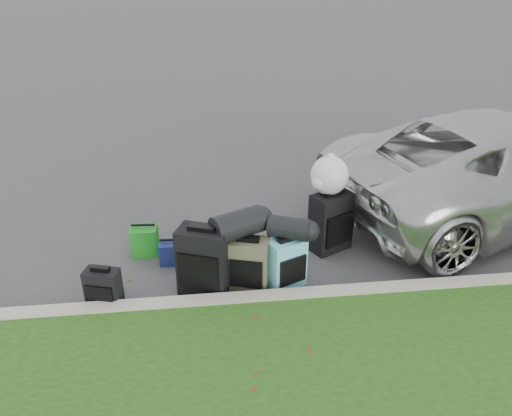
{
  "coord_description": "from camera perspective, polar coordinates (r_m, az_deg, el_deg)",
  "views": [
    {
      "loc": [
        -0.72,
        -5.16,
        3.26
      ],
      "look_at": [
        -0.1,
        0.2,
        0.55
      ],
      "focal_mm": 35.0,
      "sensor_mm": 36.0,
      "label": 1
    }
  ],
  "objects": [
    {
      "name": "suitcase_large_black_right",
      "position": [
        6.16,
        8.54,
        -1.59
      ],
      "size": [
        0.58,
        0.49,
        0.74
      ],
      "primitive_type": "cube",
      "rotation": [
        0.0,
        0.0,
        0.48
      ],
      "color": "black",
      "rests_on": "ground"
    },
    {
      "name": "suitcase_large_black_left",
      "position": [
        5.35,
        -5.98,
        -6.04
      ],
      "size": [
        0.6,
        0.49,
        0.76
      ],
      "primitive_type": "cube",
      "rotation": [
        0.0,
        0.0,
        -0.38
      ],
      "color": "black",
      "rests_on": "ground"
    },
    {
      "name": "ground",
      "position": [
        6.14,
        1.15,
        -5.38
      ],
      "size": [
        120.0,
        120.0,
        0.0
      ],
      "primitive_type": "plane",
      "color": "#383535",
      "rests_on": "ground"
    },
    {
      "name": "tote_green",
      "position": [
        6.23,
        -12.6,
        -3.67
      ],
      "size": [
        0.33,
        0.27,
        0.36
      ],
      "primitive_type": "cube",
      "rotation": [
        0.0,
        0.0,
        -0.05
      ],
      "color": "#1C801D",
      "rests_on": "ground"
    },
    {
      "name": "suv",
      "position": [
        7.71,
        27.03,
        4.36
      ],
      "size": [
        5.5,
        3.43,
        1.42
      ],
      "primitive_type": "imported",
      "rotation": [
        0.0,
        0.0,
        1.8
      ],
      "color": "#B7B7B2",
      "rests_on": "ground"
    },
    {
      "name": "suitcase_teal",
      "position": [
        5.47,
        3.48,
        -6.29
      ],
      "size": [
        0.46,
        0.38,
        0.57
      ],
      "primitive_type": "cube",
      "rotation": [
        0.0,
        0.0,
        0.42
      ],
      "color": "#509FB0",
      "rests_on": "ground"
    },
    {
      "name": "suitcase_small_black",
      "position": [
        5.42,
        -17.04,
        -8.8
      ],
      "size": [
        0.39,
        0.28,
        0.44
      ],
      "primitive_type": "cube",
      "rotation": [
        0.0,
        0.0,
        -0.27
      ],
      "color": "black",
      "rests_on": "ground"
    },
    {
      "name": "trash_bag",
      "position": [
        5.94,
        8.39,
        3.7
      ],
      "size": [
        0.45,
        0.45,
        0.45
      ],
      "primitive_type": "sphere",
      "color": "silver",
      "rests_on": "suitcase_large_black_right"
    },
    {
      "name": "suitcase_olive",
      "position": [
        5.42,
        -0.86,
        -6.45
      ],
      "size": [
        0.49,
        0.38,
        0.59
      ],
      "primitive_type": "cube",
      "rotation": [
        0.0,
        0.0,
        -0.29
      ],
      "color": "#423F2C",
      "rests_on": "ground"
    },
    {
      "name": "tote_navy",
      "position": [
        6.01,
        -9.74,
        -5.07
      ],
      "size": [
        0.26,
        0.21,
        0.27
      ],
      "primitive_type": "cube",
      "rotation": [
        0.0,
        0.0,
        -0.03
      ],
      "color": "navy",
      "rests_on": "ground"
    },
    {
      "name": "curb",
      "position": [
        5.28,
        2.62,
        -10.41
      ],
      "size": [
        120.0,
        0.18,
        0.15
      ],
      "primitive_type": "cube",
      "color": "#9E937F",
      "rests_on": "ground"
    },
    {
      "name": "duffel_right",
      "position": [
        5.31,
        3.78,
        -2.3
      ],
      "size": [
        0.5,
        0.39,
        0.24
      ],
      "primitive_type": "cylinder",
      "rotation": [
        0.0,
        1.57,
        -0.4
      ],
      "color": "black",
      "rests_on": "suitcase_teal"
    },
    {
      "name": "duffel_left",
      "position": [
        5.27,
        -2.11,
        -1.91
      ],
      "size": [
        0.63,
        0.52,
        0.3
      ],
      "primitive_type": "cylinder",
      "rotation": [
        0.0,
        1.57,
        0.45
      ],
      "color": "black",
      "rests_on": "suitcase_olive"
    }
  ]
}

